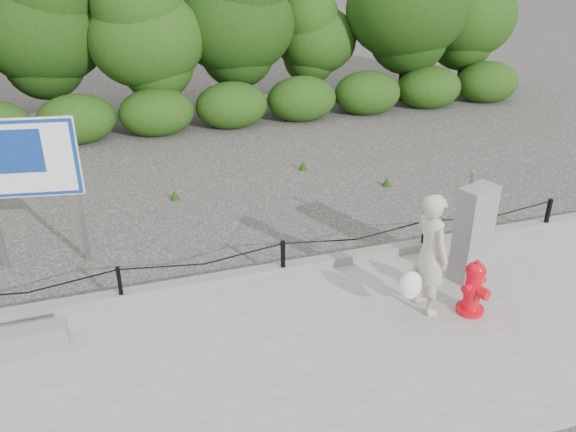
# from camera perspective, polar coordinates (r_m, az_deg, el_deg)

# --- Properties ---
(ground) EXTENTS (90.00, 90.00, 0.00)m
(ground) POSITION_cam_1_polar(r_m,az_deg,el_deg) (9.80, -0.47, -5.85)
(ground) COLOR #2D2B28
(ground) RESTS_ON ground
(sidewalk) EXTENTS (14.00, 4.00, 0.08)m
(sidewalk) POSITION_cam_1_polar(r_m,az_deg,el_deg) (8.26, 3.80, -12.75)
(sidewalk) COLOR gray
(sidewalk) RESTS_ON ground
(curb) EXTENTS (14.00, 0.22, 0.14)m
(curb) POSITION_cam_1_polar(r_m,az_deg,el_deg) (9.76, -0.56, -4.96)
(curb) COLOR slate
(curb) RESTS_ON sidewalk
(chain_barrier) EXTENTS (10.06, 0.06, 0.60)m
(chain_barrier) POSITION_cam_1_polar(r_m,az_deg,el_deg) (9.57, -0.48, -3.54)
(chain_barrier) COLOR black
(chain_barrier) RESTS_ON sidewalk
(treeline) EXTENTS (20.36, 3.81, 4.99)m
(treeline) POSITION_cam_1_polar(r_m,az_deg,el_deg) (17.32, -6.99, 17.65)
(treeline) COLOR black
(treeline) RESTS_ON ground
(fire_hydrant) EXTENTS (0.52, 0.52, 0.86)m
(fire_hydrant) POSITION_cam_1_polar(r_m,az_deg,el_deg) (9.08, 16.98, -6.45)
(fire_hydrant) COLOR red
(fire_hydrant) RESTS_ON sidewalk
(pedestrian) EXTENTS (0.77, 0.71, 1.82)m
(pedestrian) POSITION_cam_1_polar(r_m,az_deg,el_deg) (8.73, 13.05, -3.63)
(pedestrian) COLOR #B4AF9A
(pedestrian) RESTS_ON sidewalk
(concrete_block) EXTENTS (0.86, 0.32, 0.27)m
(concrete_block) POSITION_cam_1_polar(r_m,az_deg,el_deg) (8.89, -22.67, -10.41)
(concrete_block) COLOR slate
(concrete_block) RESTS_ON sidewalk
(utility_cabinet) EXTENTS (0.67, 0.52, 1.71)m
(utility_cabinet) POSITION_cam_1_polar(r_m,az_deg,el_deg) (9.74, 16.92, -1.54)
(utility_cabinet) COLOR gray
(utility_cabinet) RESTS_ON sidewalk
(advertising_sign) EXTENTS (1.57, 0.38, 2.53)m
(advertising_sign) POSITION_cam_1_polar(r_m,az_deg,el_deg) (10.17, -23.25, 4.40)
(advertising_sign) COLOR slate
(advertising_sign) RESTS_ON ground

